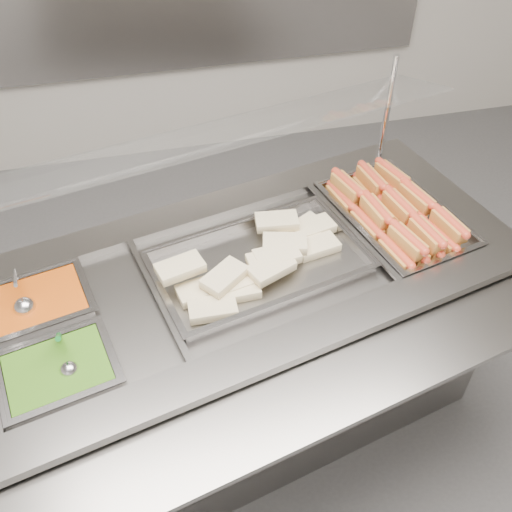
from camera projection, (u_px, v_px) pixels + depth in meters
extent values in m
plane|color=#555558|center=(287.00, 488.00, 2.21)|extent=(6.00, 6.00, 0.00)
cube|color=slate|center=(245.00, 350.00, 2.17)|extent=(1.88, 1.11, 0.85)
cube|color=gray|center=(293.00, 343.00, 1.64)|extent=(1.82, 0.53, 0.03)
cube|color=gray|center=(203.00, 209.00, 2.09)|extent=(1.82, 0.53, 0.03)
cube|color=gray|center=(448.00, 197.00, 2.14)|extent=(0.25, 0.57, 0.03)
cube|color=black|center=(243.00, 292.00, 1.94)|extent=(1.67, 0.90, 0.02)
cube|color=gray|center=(351.00, 229.00, 2.00)|extent=(0.14, 0.55, 0.01)
cube|color=gray|center=(157.00, 295.00, 1.77)|extent=(0.14, 0.55, 0.01)
cube|color=gray|center=(321.00, 392.00, 1.56)|extent=(1.77, 0.63, 0.02)
cylinder|color=slate|center=(24.00, 483.00, 1.41)|extent=(0.08, 0.25, 0.02)
cylinder|color=slate|center=(503.00, 281.00, 1.91)|extent=(0.08, 0.25, 0.02)
cylinder|color=silver|center=(387.00, 110.00, 2.16)|extent=(0.02, 0.02, 0.43)
cube|color=silver|center=(212.00, 136.00, 1.73)|extent=(1.64, 0.64, 0.08)
cube|color=#C8480B|center=(40.00, 308.00, 1.77)|extent=(0.31, 0.27, 0.09)
cube|color=#265B0E|center=(60.00, 377.00, 1.59)|extent=(0.31, 0.27, 0.09)
cube|color=#A56922|center=(396.00, 256.00, 1.92)|extent=(0.08, 0.15, 0.05)
cylinder|color=#B94221|center=(397.00, 251.00, 1.90)|extent=(0.06, 0.16, 0.03)
cube|color=#A56922|center=(367.00, 227.00, 2.03)|extent=(0.08, 0.15, 0.05)
cylinder|color=#B94221|center=(367.00, 222.00, 2.01)|extent=(0.07, 0.16, 0.03)
cube|color=#A56922|center=(341.00, 200.00, 2.14)|extent=(0.08, 0.15, 0.05)
cylinder|color=#B94221|center=(341.00, 195.00, 2.13)|extent=(0.06, 0.16, 0.03)
cube|color=#A56922|center=(410.00, 250.00, 1.94)|extent=(0.08, 0.15, 0.05)
cylinder|color=#B94221|center=(411.00, 246.00, 1.92)|extent=(0.06, 0.16, 0.03)
cube|color=#A56922|center=(381.00, 221.00, 2.05)|extent=(0.08, 0.15, 0.05)
cylinder|color=#B94221|center=(382.00, 217.00, 2.03)|extent=(0.06, 0.16, 0.03)
cube|color=#A56922|center=(354.00, 196.00, 2.16)|extent=(0.09, 0.15, 0.05)
cylinder|color=#B94221|center=(355.00, 191.00, 2.14)|extent=(0.07, 0.16, 0.03)
cube|color=#A56922|center=(425.00, 245.00, 1.96)|extent=(0.08, 0.15, 0.05)
cylinder|color=#B94221|center=(426.00, 240.00, 1.94)|extent=(0.06, 0.16, 0.03)
cube|color=#A56922|center=(395.00, 216.00, 2.07)|extent=(0.08, 0.15, 0.05)
cylinder|color=#B94221|center=(396.00, 212.00, 2.05)|extent=(0.07, 0.16, 0.03)
cube|color=#A56922|center=(368.00, 191.00, 2.18)|extent=(0.08, 0.15, 0.05)
cylinder|color=#B94221|center=(369.00, 187.00, 2.16)|extent=(0.06, 0.16, 0.03)
cube|color=#A56922|center=(439.00, 239.00, 1.97)|extent=(0.09, 0.15, 0.05)
cylinder|color=#B94221|center=(440.00, 235.00, 1.96)|extent=(0.07, 0.16, 0.03)
cube|color=#A56922|center=(408.00, 212.00, 2.09)|extent=(0.08, 0.15, 0.05)
cylinder|color=#B94221|center=(409.00, 207.00, 2.07)|extent=(0.07, 0.16, 0.03)
cube|color=#A56922|center=(381.00, 187.00, 2.20)|extent=(0.08, 0.15, 0.05)
cylinder|color=#B94221|center=(382.00, 182.00, 2.18)|extent=(0.06, 0.16, 0.03)
cube|color=#A56922|center=(407.00, 242.00, 1.89)|extent=(0.09, 0.15, 0.05)
cylinder|color=#B94221|center=(409.00, 237.00, 1.88)|extent=(0.07, 0.16, 0.03)
cube|color=#A56922|center=(376.00, 212.00, 2.01)|extent=(0.07, 0.15, 0.05)
cylinder|color=#B94221|center=(377.00, 207.00, 1.99)|extent=(0.05, 0.16, 0.03)
cube|color=#A56922|center=(347.00, 187.00, 2.11)|extent=(0.09, 0.15, 0.05)
cylinder|color=#B94221|center=(348.00, 182.00, 2.10)|extent=(0.07, 0.16, 0.03)
cube|color=#A56922|center=(427.00, 235.00, 1.92)|extent=(0.08, 0.15, 0.05)
cylinder|color=#B94221|center=(428.00, 230.00, 1.90)|extent=(0.06, 0.16, 0.03)
cube|color=#A56922|center=(399.00, 206.00, 2.03)|extent=(0.08, 0.15, 0.05)
cylinder|color=#B94221|center=(400.00, 202.00, 2.02)|extent=(0.06, 0.16, 0.03)
cube|color=#A56922|center=(371.00, 180.00, 2.15)|extent=(0.07, 0.15, 0.05)
cylinder|color=#B94221|center=(372.00, 175.00, 2.13)|extent=(0.05, 0.16, 0.03)
cube|color=#A56922|center=(449.00, 226.00, 1.95)|extent=(0.08, 0.15, 0.05)
cylinder|color=#B94221|center=(451.00, 221.00, 1.94)|extent=(0.06, 0.16, 0.03)
cube|color=#A56922|center=(417.00, 198.00, 2.07)|extent=(0.08, 0.15, 0.05)
cylinder|color=#B94221|center=(418.00, 193.00, 2.05)|extent=(0.07, 0.16, 0.03)
cube|color=#A56922|center=(392.00, 176.00, 2.17)|extent=(0.09, 0.16, 0.05)
cylinder|color=#B94221|center=(393.00, 171.00, 2.15)|extent=(0.08, 0.16, 0.03)
cube|color=beige|center=(213.00, 309.00, 1.73)|extent=(0.15, 0.09, 0.03)
cube|color=beige|center=(233.00, 283.00, 1.81)|extent=(0.16, 0.11, 0.03)
cube|color=beige|center=(236.00, 290.00, 1.79)|extent=(0.15, 0.09, 0.03)
cube|color=beige|center=(298.00, 236.00, 1.98)|extent=(0.15, 0.10, 0.03)
cube|color=beige|center=(313.00, 228.00, 2.00)|extent=(0.16, 0.11, 0.03)
cube|color=beige|center=(201.00, 290.00, 1.79)|extent=(0.16, 0.11, 0.03)
cube|color=beige|center=(304.00, 228.00, 2.01)|extent=(0.17, 0.14, 0.03)
cube|color=beige|center=(317.00, 246.00, 1.94)|extent=(0.16, 0.11, 0.03)
cube|color=beige|center=(285.00, 244.00, 1.90)|extent=(0.16, 0.12, 0.03)
cube|color=beige|center=(224.00, 277.00, 1.78)|extent=(0.17, 0.16, 0.03)
cube|color=beige|center=(277.00, 256.00, 1.85)|extent=(0.15, 0.10, 0.03)
cube|color=beige|center=(271.00, 268.00, 1.81)|extent=(0.17, 0.13, 0.03)
cube|color=beige|center=(270.00, 261.00, 1.84)|extent=(0.15, 0.09, 0.03)
cube|color=beige|center=(277.00, 221.00, 1.98)|extent=(0.16, 0.10, 0.03)
cube|color=beige|center=(180.00, 268.00, 1.78)|extent=(0.16, 0.12, 0.03)
sphere|color=silver|center=(25.00, 308.00, 1.72)|extent=(0.07, 0.07, 0.07)
cylinder|color=silver|center=(15.00, 278.00, 1.73)|extent=(0.05, 0.16, 0.09)
sphere|color=silver|center=(70.00, 371.00, 1.56)|extent=(0.05, 0.05, 0.05)
cylinder|color=#136F27|center=(58.00, 337.00, 1.57)|extent=(0.04, 0.12, 0.12)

